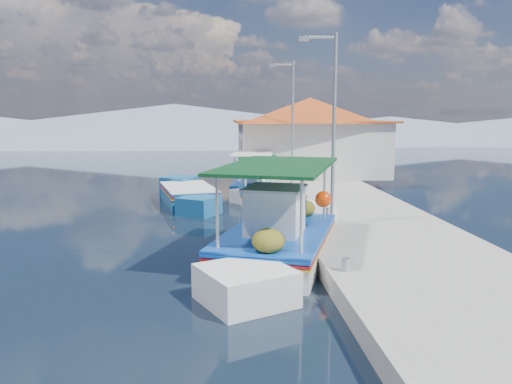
{
  "coord_description": "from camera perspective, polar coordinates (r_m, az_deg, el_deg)",
  "views": [
    {
      "loc": [
        0.96,
        -13.82,
        4.07
      ],
      "look_at": [
        2.25,
        3.58,
        1.3
      ],
      "focal_mm": 35.34,
      "sensor_mm": 36.0,
      "label": 1
    }
  ],
  "objects": [
    {
      "name": "ground",
      "position": [
        14.44,
        -7.93,
        -7.43
      ],
      "size": [
        160.0,
        160.0,
        0.0
      ],
      "primitive_type": "plane",
      "color": "black",
      "rests_on": "ground"
    },
    {
      "name": "quay",
      "position": [
        20.78,
        9.6,
        -1.7
      ],
      "size": [
        5.0,
        44.0,
        0.5
      ],
      "primitive_type": "cube",
      "color": "#A29F98",
      "rests_on": "ground"
    },
    {
      "name": "bollards",
      "position": [
        19.58,
        4.18,
        -1.06
      ],
      "size": [
        0.2,
        17.2,
        0.3
      ],
      "color": "#A5A8AD",
      "rests_on": "quay"
    },
    {
      "name": "lamp_post_near",
      "position": [
        16.22,
        8.5,
        8.15
      ],
      "size": [
        1.21,
        0.14,
        6.0
      ],
      "color": "#A5A8AD",
      "rests_on": "quay"
    },
    {
      "name": "lamp_post_far",
      "position": [
        25.08,
        3.95,
        8.5
      ],
      "size": [
        1.21,
        0.14,
        6.0
      ],
      "color": "#A5A8AD",
      "rests_on": "quay"
    },
    {
      "name": "caique_green_canopy",
      "position": [
        23.15,
        0.3,
        -0.26
      ],
      "size": [
        1.89,
        6.08,
        2.27
      ],
      "rotation": [
        0.0,
        0.0,
        -0.01
      ],
      "color": "white",
      "rests_on": "ground"
    },
    {
      "name": "caique_blue_hull",
      "position": [
        22.7,
        -7.58,
        -0.54
      ],
      "size": [
        3.03,
        6.68,
        1.22
      ],
      "rotation": [
        0.0,
        0.0,
        -0.23
      ],
      "color": "#17578B",
      "rests_on": "ground"
    },
    {
      "name": "harbor_building",
      "position": [
        29.32,
        6.1,
        6.43
      ],
      "size": [
        10.49,
        10.49,
        4.4
      ],
      "color": "white",
      "rests_on": "quay"
    },
    {
      "name": "main_caique",
      "position": [
        14.02,
        2.3,
        -5.43
      ],
      "size": [
        4.52,
        8.55,
        2.98
      ],
      "rotation": [
        0.0,
        0.0,
        0.33
      ],
      "color": "white",
      "rests_on": "ground"
    },
    {
      "name": "mountain_ridge",
      "position": [
        70.08,
        0.34,
        7.35
      ],
      "size": [
        171.4,
        96.0,
        5.5
      ],
      "color": "slate",
      "rests_on": "ground"
    },
    {
      "name": "caique_far",
      "position": [
        25.2,
        -0.41,
        0.7
      ],
      "size": [
        2.48,
        6.51,
        2.3
      ],
      "rotation": [
        0.0,
        0.0,
        0.13
      ],
      "color": "white",
      "rests_on": "ground"
    }
  ]
}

